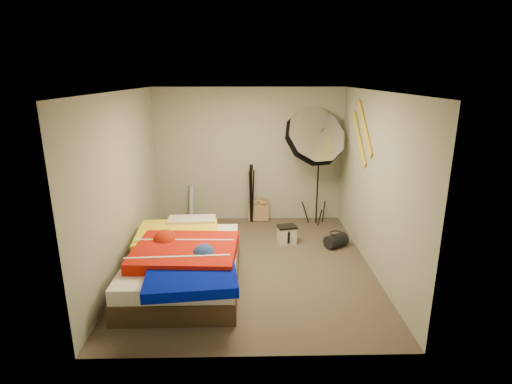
{
  "coord_description": "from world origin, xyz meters",
  "views": [
    {
      "loc": [
        -0.03,
        -5.36,
        2.71
      ],
      "look_at": [
        0.1,
        0.6,
        0.95
      ],
      "focal_mm": 28.0,
      "sensor_mm": 36.0,
      "label": 1
    }
  ],
  "objects_px": {
    "duffel_bag": "(336,241)",
    "tote_bag": "(258,210)",
    "camera_tripod": "(251,190)",
    "wrapping_roll": "(191,203)",
    "camera_case": "(287,235)",
    "bed": "(184,262)",
    "photo_umbrella": "(313,138)"
  },
  "relations": [
    {
      "from": "camera_case",
      "to": "photo_umbrella",
      "type": "relative_size",
      "value": 0.12
    },
    {
      "from": "tote_bag",
      "to": "duffel_bag",
      "type": "bearing_deg",
      "value": -42.92
    },
    {
      "from": "wrapping_roll",
      "to": "camera_tripod",
      "type": "xyz_separation_m",
      "value": [
        1.15,
        -0.09,
        0.29
      ]
    },
    {
      "from": "camera_tripod",
      "to": "camera_case",
      "type": "bearing_deg",
      "value": -60.72
    },
    {
      "from": "tote_bag",
      "to": "camera_tripod",
      "type": "distance_m",
      "value": 0.47
    },
    {
      "from": "camera_tripod",
      "to": "tote_bag",
      "type": "bearing_deg",
      "value": 33.56
    },
    {
      "from": "camera_case",
      "to": "bed",
      "type": "distance_m",
      "value": 1.98
    },
    {
      "from": "duffel_bag",
      "to": "camera_tripod",
      "type": "relative_size",
      "value": 0.32
    },
    {
      "from": "camera_case",
      "to": "bed",
      "type": "bearing_deg",
      "value": -151.68
    },
    {
      "from": "duffel_bag",
      "to": "tote_bag",
      "type": "bearing_deg",
      "value": 101.52
    },
    {
      "from": "bed",
      "to": "tote_bag",
      "type": "bearing_deg",
      "value": 66.29
    },
    {
      "from": "bed",
      "to": "photo_umbrella",
      "type": "relative_size",
      "value": 0.99
    },
    {
      "from": "camera_case",
      "to": "bed",
      "type": "height_order",
      "value": "bed"
    },
    {
      "from": "duffel_bag",
      "to": "photo_umbrella",
      "type": "relative_size",
      "value": 0.16
    },
    {
      "from": "duffel_bag",
      "to": "bed",
      "type": "xyz_separation_m",
      "value": [
        -2.29,
        -1.11,
        0.19
      ]
    },
    {
      "from": "bed",
      "to": "photo_umbrella",
      "type": "distance_m",
      "value": 3.15
    },
    {
      "from": "bed",
      "to": "photo_umbrella",
      "type": "bearing_deg",
      "value": 45.36
    },
    {
      "from": "tote_bag",
      "to": "camera_case",
      "type": "height_order",
      "value": "tote_bag"
    },
    {
      "from": "wrapping_roll",
      "to": "camera_case",
      "type": "xyz_separation_m",
      "value": [
        1.73,
        -1.12,
        -0.2
      ]
    },
    {
      "from": "tote_bag",
      "to": "camera_tripod",
      "type": "bearing_deg",
      "value": -143.23
    },
    {
      "from": "camera_case",
      "to": "camera_tripod",
      "type": "bearing_deg",
      "value": 107.14
    },
    {
      "from": "wrapping_roll",
      "to": "camera_case",
      "type": "distance_m",
      "value": 2.07
    },
    {
      "from": "camera_case",
      "to": "camera_tripod",
      "type": "xyz_separation_m",
      "value": [
        -0.58,
        1.03,
        0.5
      ]
    },
    {
      "from": "wrapping_roll",
      "to": "camera_case",
      "type": "height_order",
      "value": "wrapping_roll"
    },
    {
      "from": "photo_umbrella",
      "to": "camera_tripod",
      "type": "distance_m",
      "value": 1.5
    },
    {
      "from": "duffel_bag",
      "to": "photo_umbrella",
      "type": "bearing_deg",
      "value": 74.71
    },
    {
      "from": "wrapping_roll",
      "to": "photo_umbrella",
      "type": "relative_size",
      "value": 0.3
    },
    {
      "from": "duffel_bag",
      "to": "bed",
      "type": "relative_size",
      "value": 0.16
    },
    {
      "from": "wrapping_roll",
      "to": "tote_bag",
      "type": "bearing_deg",
      "value": 0.0
    },
    {
      "from": "duffel_bag",
      "to": "bed",
      "type": "bearing_deg",
      "value": 173.51
    },
    {
      "from": "camera_case",
      "to": "camera_tripod",
      "type": "relative_size",
      "value": 0.25
    },
    {
      "from": "bed",
      "to": "camera_case",
      "type": "bearing_deg",
      "value": 40.46
    }
  ]
}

